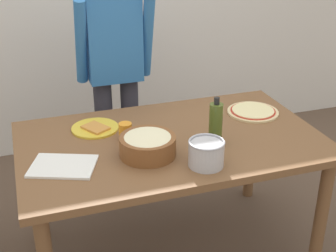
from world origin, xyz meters
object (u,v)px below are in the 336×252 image
at_px(dining_table, 171,153).
at_px(pizza_raw_on_board, 253,111).
at_px(plate_with_slice, 95,128).
at_px(cup_orange, 125,131).
at_px(popcorn_bowl, 148,144).
at_px(olive_oil_bottle, 216,123).
at_px(steel_pot, 206,153).
at_px(cutting_board_white, 63,166).
at_px(person_cook, 115,66).

relative_size(dining_table, pizza_raw_on_board, 5.28).
bearing_deg(plate_with_slice, cup_orange, -48.82).
bearing_deg(popcorn_bowl, cup_orange, 105.43).
relative_size(popcorn_bowl, olive_oil_bottle, 1.09).
bearing_deg(dining_table, plate_with_slice, 146.86).
relative_size(steel_pot, cup_orange, 2.04).
bearing_deg(steel_pot, cup_orange, 126.13).
bearing_deg(dining_table, steel_pot, -78.30).
relative_size(pizza_raw_on_board, popcorn_bowl, 1.08).
bearing_deg(cutting_board_white, popcorn_bowl, -1.56).
relative_size(popcorn_bowl, cutting_board_white, 0.93).
distance_m(plate_with_slice, popcorn_bowl, 0.42).
distance_m(plate_with_slice, olive_oil_bottle, 0.67).
bearing_deg(cutting_board_white, plate_with_slice, 58.55).
bearing_deg(popcorn_bowl, pizza_raw_on_board, 21.83).
xyz_separation_m(pizza_raw_on_board, olive_oil_bottle, (-0.37, -0.29, 0.10)).
bearing_deg(person_cook, olive_oil_bottle, -69.76).
xyz_separation_m(olive_oil_bottle, cutting_board_white, (-0.78, 0.00, -0.11)).
xyz_separation_m(plate_with_slice, olive_oil_bottle, (0.56, -0.36, 0.11)).
bearing_deg(plate_with_slice, popcorn_bowl, -62.30).
relative_size(popcorn_bowl, cup_orange, 3.29).
height_order(plate_with_slice, cutting_board_white, plate_with_slice).
relative_size(pizza_raw_on_board, cup_orange, 3.57).
height_order(popcorn_bowl, cup_orange, popcorn_bowl).
bearing_deg(popcorn_bowl, steel_pot, -38.43).
bearing_deg(olive_oil_bottle, plate_with_slice, 147.20).
bearing_deg(cup_orange, cutting_board_white, -149.94).
bearing_deg(dining_table, person_cook, 99.50).
relative_size(plate_with_slice, olive_oil_bottle, 1.02).
bearing_deg(plate_with_slice, cutting_board_white, -121.45).
height_order(pizza_raw_on_board, steel_pot, steel_pot).
xyz_separation_m(popcorn_bowl, cup_orange, (-0.06, 0.22, -0.02)).
distance_m(pizza_raw_on_board, plate_with_slice, 0.94).
relative_size(pizza_raw_on_board, cutting_board_white, 1.01).
bearing_deg(pizza_raw_on_board, olive_oil_bottle, -142.48).
bearing_deg(person_cook, cup_orange, -98.48).
height_order(pizza_raw_on_board, olive_oil_bottle, olive_oil_bottle).
xyz_separation_m(pizza_raw_on_board, popcorn_bowl, (-0.74, -0.30, 0.05)).
xyz_separation_m(popcorn_bowl, olive_oil_bottle, (0.37, 0.01, 0.05)).
xyz_separation_m(person_cook, cup_orange, (-0.10, -0.67, -0.14)).
relative_size(plate_with_slice, cup_orange, 3.06).
height_order(olive_oil_bottle, steel_pot, olive_oil_bottle).
bearing_deg(plate_with_slice, dining_table, -33.14).
relative_size(dining_table, cutting_board_white, 5.33).
relative_size(dining_table, olive_oil_bottle, 6.25).
relative_size(pizza_raw_on_board, plate_with_slice, 1.17).
bearing_deg(popcorn_bowl, plate_with_slice, 117.70).
relative_size(dining_table, cup_orange, 18.82).
distance_m(person_cook, steel_pot, 1.10).
height_order(person_cook, cutting_board_white, person_cook).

